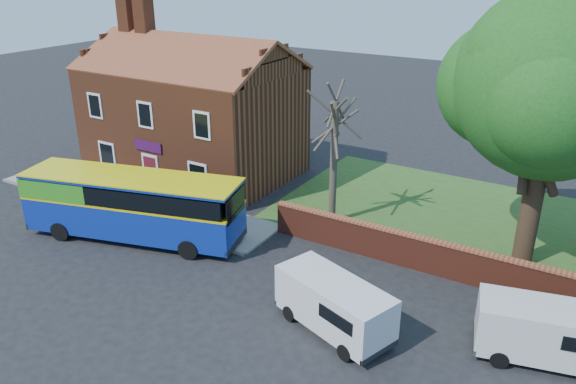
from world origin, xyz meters
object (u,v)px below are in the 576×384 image
Objects in this scene: van_far at (550,332)px; large_tree at (556,88)px; bus at (127,203)px; van_near at (334,304)px.

large_tree is (-1.83, 6.72, 6.71)m from van_far.
van_far is (18.82, 0.74, -0.67)m from bus.
bus reaches higher than van_near.
bus is 12.01m from van_near.
bus reaches higher than van_far.
van_far reaches higher than van_near.
large_tree reaches higher than van_near.
van_near is at bearing -22.61° from bus.
van_near is 0.41× the size of large_tree.
van_far is at bearing 37.18° from van_near.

